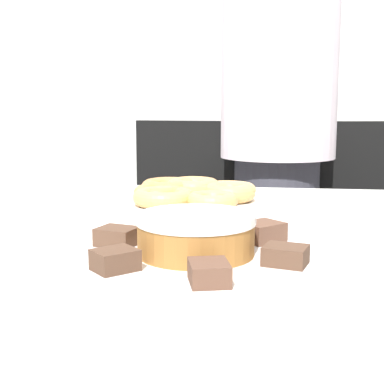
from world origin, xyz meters
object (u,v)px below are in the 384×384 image
at_px(frosted_cake, 196,234).
at_px(office_chair_right, 382,260).
at_px(office_chair_left, 173,252).
at_px(plate_cake, 196,258).
at_px(person_standing, 277,145).
at_px(plate_donuts, 190,202).

bearing_deg(frosted_cake, office_chair_right, 66.62).
bearing_deg(office_chair_left, plate_cake, -67.19).
distance_m(person_standing, plate_cake, 1.18).
height_order(office_chair_left, plate_cake, office_chair_left).
bearing_deg(office_chair_right, office_chair_left, 168.45).
height_order(plate_donuts, frosted_cake, frosted_cake).
bearing_deg(person_standing, plate_cake, -96.53).
bearing_deg(plate_cake, office_chair_right, 66.62).
xyz_separation_m(office_chair_right, plate_cake, (-0.50, -1.15, 0.31)).
relative_size(person_standing, plate_donuts, 4.30).
bearing_deg(office_chair_right, frosted_cake, -124.92).
height_order(office_chair_right, plate_donuts, office_chair_right).
distance_m(office_chair_left, plate_cake, 1.21).
bearing_deg(person_standing, office_chair_left, -177.33).
relative_size(plate_cake, plate_donuts, 0.92).
bearing_deg(office_chair_left, frosted_cake, -67.19).
bearing_deg(office_chair_left, office_chair_right, 11.50).
relative_size(person_standing, frosted_cake, 9.71).
bearing_deg(plate_cake, frosted_cake, 0.00).
relative_size(office_chair_right, plate_cake, 2.68).
bearing_deg(plate_cake, plate_donuts, 98.99).
relative_size(plate_donuts, frosted_cake, 2.26).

